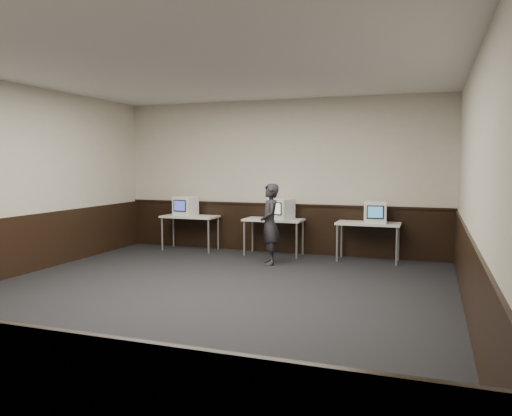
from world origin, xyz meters
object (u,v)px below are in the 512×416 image
at_px(desk_left, 190,219).
at_px(emac_center, 281,209).
at_px(desk_right, 368,226).
at_px(person, 270,224).
at_px(emac_left, 185,206).
at_px(emac_right, 375,212).
at_px(desk_center, 274,222).

distance_m(desk_left, emac_center, 2.07).
xyz_separation_m(desk_left, emac_center, (2.05, 0.00, 0.28)).
relative_size(desk_right, person, 0.80).
bearing_deg(desk_left, emac_left, -175.71).
bearing_deg(desk_right, emac_left, -179.89).
distance_m(desk_left, person, 2.29).
height_order(desk_right, emac_center, emac_center).
xyz_separation_m(desk_left, emac_left, (-0.10, -0.01, 0.28)).
relative_size(desk_left, emac_right, 2.51).
relative_size(desk_center, emac_left, 2.46).
relative_size(desk_center, person, 0.80).
xyz_separation_m(desk_right, emac_center, (-1.75, 0.00, 0.28)).
xyz_separation_m(desk_left, emac_right, (3.93, -0.04, 0.28)).
bearing_deg(emac_right, desk_left, 173.84).
relative_size(desk_left, desk_center, 1.00).
bearing_deg(person, emac_center, 159.15).
bearing_deg(emac_center, desk_center, -162.53).
height_order(emac_left, person, person).
bearing_deg(desk_center, emac_center, 1.02).
bearing_deg(desk_center, desk_left, 180.00).
bearing_deg(emac_left, desk_center, 6.67).
distance_m(desk_left, desk_center, 1.90).
distance_m(emac_center, emac_right, 1.88).
height_order(desk_right, emac_left, emac_left).
height_order(emac_left, emac_center, emac_center).
bearing_deg(desk_right, emac_center, 179.91).
bearing_deg(emac_right, desk_right, 157.27).
height_order(desk_right, emac_right, emac_right).
xyz_separation_m(desk_right, person, (-1.69, -0.90, 0.07)).
bearing_deg(person, desk_center, 168.66).
height_order(emac_center, person, person).
bearing_deg(desk_left, desk_right, 0.00).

